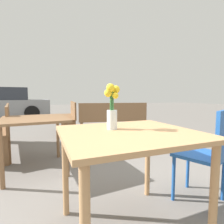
{
  "coord_description": "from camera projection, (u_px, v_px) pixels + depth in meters",
  "views": [
    {
      "loc": [
        -0.57,
        -1.08,
        1.0
      ],
      "look_at": [
        -0.08,
        0.11,
        0.88
      ],
      "focal_mm": 28.0,
      "sensor_mm": 36.0,
      "label": 1
    }
  ],
  "objects": [
    {
      "name": "table_back",
      "position": [
        35.0,
        125.0,
        2.33
      ],
      "size": [
        0.86,
        0.92,
        0.71
      ],
      "color": "brown",
      "rests_on": "ground_plane"
    },
    {
      "name": "bench_near",
      "position": [
        3.0,
        126.0,
        3.13
      ],
      "size": [
        0.57,
        1.69,
        0.85
      ],
      "color": "brown",
      "rests_on": "ground_plane"
    },
    {
      "name": "parked_car",
      "position": [
        1.0,
        104.0,
        7.53
      ],
      "size": [
        3.89,
        1.88,
        1.36
      ],
      "color": "gray",
      "rests_on": "ground_plane"
    },
    {
      "name": "table_front",
      "position": [
        129.0,
        145.0,
        1.24
      ],
      "size": [
        0.94,
        0.86,
        0.76
      ],
      "color": "tan",
      "rests_on": "ground_plane"
    },
    {
      "name": "flower_vase",
      "position": [
        112.0,
        107.0,
        1.29
      ],
      "size": [
        0.12,
        0.12,
        0.34
      ],
      "color": "silver",
      "rests_on": "table_front"
    },
    {
      "name": "cafe_chair",
      "position": [
        209.0,
        150.0,
        1.59
      ],
      "size": [
        0.52,
        0.52,
        0.89
      ],
      "color": "#1E519E",
      "rests_on": "ground_plane"
    },
    {
      "name": "bench_middle",
      "position": [
        113.0,
        120.0,
        4.0
      ],
      "size": [
        1.58,
        0.67,
        0.85
      ],
      "color": "brown",
      "rests_on": "ground_plane"
    },
    {
      "name": "bench_far",
      "position": [
        70.0,
        116.0,
        4.78
      ],
      "size": [
        0.51,
        1.58,
        0.85
      ],
      "color": "brown",
      "rests_on": "ground_plane"
    }
  ]
}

